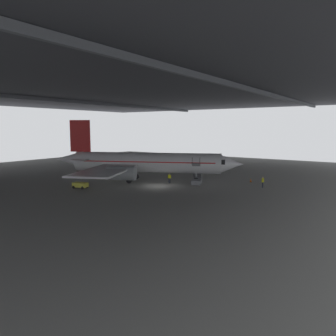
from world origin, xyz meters
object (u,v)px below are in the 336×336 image
at_px(boarding_stairs, 197,179).
at_px(crew_worker_near_nose, 263,181).
at_px(traffic_cone_orange, 251,180).
at_px(airplane_main, 143,162).
at_px(crew_worker_by_stairs, 169,178).
at_px(baggage_tug, 80,185).

bearing_deg(boarding_stairs, crew_worker_near_nose, -76.06).
distance_m(boarding_stairs, crew_worker_near_nose, 10.44).
bearing_deg(crew_worker_near_nose, boarding_stairs, 103.94).
relative_size(crew_worker_near_nose, traffic_cone_orange, 2.86).
xyz_separation_m(airplane_main, crew_worker_near_nose, (5.92, -18.62, -2.27)).
xyz_separation_m(crew_worker_by_stairs, traffic_cone_orange, (8.58, -10.70, -0.63)).
bearing_deg(traffic_cone_orange, airplane_main, 122.70).
xyz_separation_m(airplane_main, traffic_cone_orange, (9.80, -15.27, -2.96)).
bearing_deg(crew_worker_by_stairs, crew_worker_near_nose, -71.51).
xyz_separation_m(traffic_cone_orange, baggage_tug, (-20.19, 19.04, 0.23)).
bearing_deg(crew_worker_near_nose, crew_worker_by_stairs, 108.49).
distance_m(crew_worker_by_stairs, traffic_cone_orange, 13.74).
bearing_deg(boarding_stairs, airplane_main, 111.85).
distance_m(airplane_main, boarding_stairs, 9.49).
bearing_deg(crew_worker_near_nose, traffic_cone_orange, 40.76).
relative_size(crew_worker_by_stairs, traffic_cone_orange, 2.70).
bearing_deg(airplane_main, boarding_stairs, -68.15).
relative_size(airplane_main, baggage_tug, 12.75).
height_order(crew_worker_near_nose, traffic_cone_orange, crew_worker_near_nose).
distance_m(airplane_main, crew_worker_by_stairs, 5.27).
bearing_deg(boarding_stairs, traffic_cone_orange, -46.66).
bearing_deg(baggage_tug, traffic_cone_orange, -43.33).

